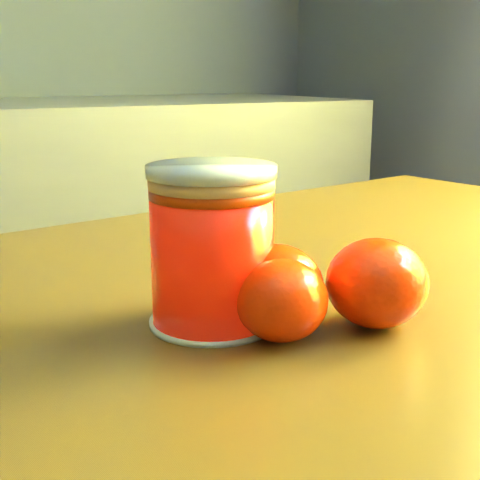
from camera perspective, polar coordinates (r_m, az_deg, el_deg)
table at (r=0.62m, az=9.61°, el=-12.65°), size 1.16×0.90×0.79m
juice_glass at (r=0.47m, az=-2.38°, el=-0.63°), size 0.09×0.09×0.11m
orange_front at (r=0.47m, az=3.04°, el=-3.99°), size 0.09×0.09×0.06m
orange_back at (r=0.48m, az=11.59°, el=-3.61°), size 0.09×0.09×0.06m
orange_extra at (r=0.45m, az=3.53°, el=-5.13°), size 0.08×0.08×0.06m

